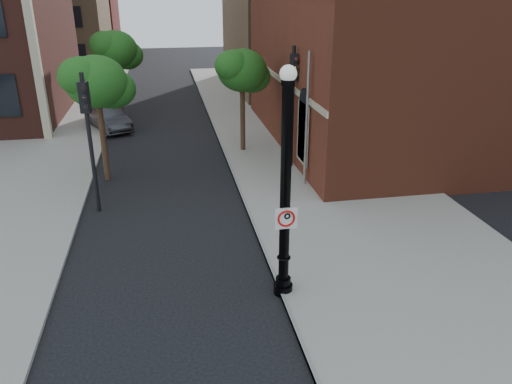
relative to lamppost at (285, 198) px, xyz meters
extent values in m
plane|color=black|center=(-2.12, -0.56, -2.82)|extent=(120.00, 120.00, 0.00)
cube|color=gray|center=(3.88, 9.44, -2.76)|extent=(8.00, 60.00, 0.12)
cube|color=gray|center=(-11.12, 17.44, -2.76)|extent=(10.00, 50.00, 0.12)
cube|color=gray|center=(-0.07, 9.44, -2.75)|extent=(0.10, 60.00, 0.14)
cube|color=brown|center=(13.88, 13.44, 3.18)|extent=(22.00, 16.00, 12.00)
cube|color=black|center=(2.84, 8.44, -0.82)|extent=(0.08, 1.40, 2.40)
cube|color=#B9AC8F|center=(2.85, 13.44, 0.68)|extent=(0.06, 16.00, 0.25)
cube|color=#B9AC8F|center=(-9.12, 16.44, 4.18)|extent=(0.40, 0.40, 14.00)
cube|color=#8B6D4C|center=(-14.12, 43.44, 3.18)|extent=(12.00, 12.00, 12.00)
cube|color=maroon|center=(-14.12, 57.44, 2.18)|extent=(12.00, 12.00, 10.00)
cylinder|color=black|center=(0.00, 0.00, -2.68)|extent=(0.52, 0.52, 0.28)
cylinder|color=black|center=(0.00, 0.00, -2.45)|extent=(0.41, 0.41, 0.23)
cylinder|color=black|center=(0.00, 0.00, 0.13)|extent=(0.28, 0.28, 5.36)
torus|color=black|center=(0.00, 0.00, -1.71)|extent=(0.37, 0.37, 0.06)
cylinder|color=black|center=(0.00, 0.00, 2.88)|extent=(0.33, 0.33, 0.14)
sphere|color=silver|center=(0.00, 0.00, 3.09)|extent=(0.41, 0.41, 0.41)
cube|color=white|center=(0.00, -0.16, -0.49)|extent=(0.58, 0.03, 0.58)
cube|color=black|center=(0.00, -0.16, -0.23)|extent=(0.58, 0.01, 0.05)
cube|color=black|center=(0.00, -0.16, -0.76)|extent=(0.58, 0.01, 0.05)
cube|color=black|center=(-0.27, -0.16, -0.49)|extent=(0.05, 0.01, 0.58)
cube|color=black|center=(0.26, -0.16, -0.49)|extent=(0.05, 0.01, 0.58)
torus|color=red|center=(0.00, -0.16, -0.49)|extent=(0.46, 0.06, 0.46)
cube|color=red|center=(0.00, -0.16, -0.49)|extent=(0.33, 0.01, 0.33)
cube|color=black|center=(-0.05, -0.16, -0.49)|extent=(0.05, 0.01, 0.27)
torus|color=black|center=(0.02, -0.16, -0.43)|extent=(0.18, 0.06, 0.18)
cylinder|color=black|center=(0.00, -0.16, -0.23)|extent=(0.03, 0.02, 0.03)
imported|color=#28282D|center=(-6.09, 18.13, -2.14)|extent=(3.04, 4.39, 1.37)
cylinder|color=black|center=(-5.50, 6.47, -0.28)|extent=(0.15, 0.15, 5.10)
cube|color=black|center=(-5.50, 6.47, 1.42)|extent=(0.36, 0.34, 1.06)
sphere|color=#E50505|center=(-5.47, 6.30, 1.79)|extent=(0.19, 0.19, 0.19)
sphere|color=#FF8C00|center=(-5.47, 6.30, 1.48)|extent=(0.19, 0.19, 0.19)
sphere|color=#00E519|center=(-5.47, 6.30, 1.16)|extent=(0.19, 0.19, 0.19)
cylinder|color=black|center=(2.68, 9.78, -0.10)|extent=(0.16, 0.16, 5.44)
cube|color=black|center=(2.68, 9.78, 1.71)|extent=(0.41, 0.39, 1.13)
sphere|color=#E50505|center=(2.72, 9.60, 2.11)|extent=(0.20, 0.20, 0.20)
sphere|color=#FF8C00|center=(2.72, 9.60, 1.77)|extent=(0.20, 0.20, 0.20)
sphere|color=#00E519|center=(2.72, 9.60, 1.43)|extent=(0.20, 0.20, 0.20)
cylinder|color=#999999|center=(2.68, 7.47, -0.07)|extent=(0.11, 0.11, 5.50)
cylinder|color=#362215|center=(-5.46, 9.74, -0.86)|extent=(0.24, 0.24, 3.92)
ellipsoid|color=#1B4712|center=(-5.46, 9.74, 1.38)|extent=(2.47, 2.47, 2.10)
ellipsoid|color=#1B4712|center=(-4.90, 10.19, 0.99)|extent=(1.91, 1.91, 1.62)
ellipsoid|color=#1B4712|center=(-5.97, 9.41, 1.66)|extent=(1.79, 1.79, 1.53)
cylinder|color=#362215|center=(-5.44, 19.85, -0.81)|extent=(0.24, 0.24, 4.03)
ellipsoid|color=#1B4712|center=(-5.44, 19.85, 1.50)|extent=(2.54, 2.54, 2.16)
ellipsoid|color=#1B4712|center=(-4.86, 20.31, 1.10)|extent=(1.96, 1.96, 1.67)
ellipsoid|color=#1B4712|center=(-5.96, 19.50, 1.79)|extent=(1.84, 1.84, 1.57)
cylinder|color=#362215|center=(0.90, 12.57, -0.94)|extent=(0.24, 0.24, 3.77)
ellipsoid|color=#1B4712|center=(0.90, 12.57, 1.22)|extent=(2.37, 2.37, 2.02)
ellipsoid|color=#1B4712|center=(1.44, 13.01, 0.84)|extent=(1.83, 1.83, 1.56)
ellipsoid|color=#1B4712|center=(0.42, 12.25, 1.49)|extent=(1.73, 1.73, 1.47)
camera|label=1|loc=(-2.82, -11.20, 4.94)|focal=35.00mm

